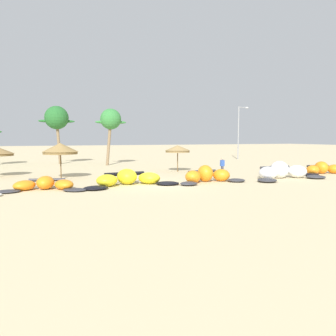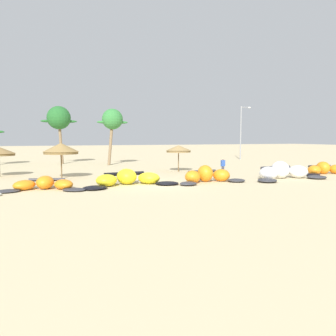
# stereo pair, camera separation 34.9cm
# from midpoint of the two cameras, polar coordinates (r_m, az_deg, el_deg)

# --- Properties ---
(ground_plane) EXTENTS (260.00, 260.00, 0.00)m
(ground_plane) POSITION_cam_midpoint_polar(r_m,az_deg,el_deg) (23.73, -2.32, -2.96)
(ground_plane) COLOR beige
(kite_left) EXTENTS (5.81, 3.38, 0.89)m
(kite_left) POSITION_cam_midpoint_polar(r_m,az_deg,el_deg) (22.87, -21.46, -2.78)
(kite_left) COLOR #333338
(kite_left) RESTS_ON ground
(kite_left_of_center) EXTENTS (7.37, 3.53, 1.16)m
(kite_left_of_center) POSITION_cam_midpoint_polar(r_m,az_deg,el_deg) (23.66, -7.42, -1.93)
(kite_left_of_center) COLOR black
(kite_left_of_center) RESTS_ON ground
(kite_center) EXTENTS (5.91, 2.84, 1.31)m
(kite_center) POSITION_cam_midpoint_polar(r_m,az_deg,el_deg) (25.15, 6.60, -1.37)
(kite_center) COLOR #333338
(kite_center) RESTS_ON ground
(kite_right_of_center) EXTENTS (7.25, 3.43, 1.47)m
(kite_right_of_center) POSITION_cam_midpoint_polar(r_m,az_deg,el_deg) (28.68, 19.35, -0.68)
(kite_right_of_center) COLOR #333338
(kite_right_of_center) RESTS_ON ground
(kite_right) EXTENTS (5.84, 2.89, 1.18)m
(kite_right) POSITION_cam_midpoint_polar(r_m,az_deg,el_deg) (33.98, 25.62, -0.20)
(kite_right) COLOR black
(kite_right) RESTS_ON ground
(beach_umbrella_middle) EXTENTS (2.94, 2.94, 3.01)m
(beach_umbrella_middle) POSITION_cam_midpoint_polar(r_m,az_deg,el_deg) (28.38, -18.89, 3.28)
(beach_umbrella_middle) COLOR brown
(beach_umbrella_middle) RESTS_ON ground
(beach_umbrella_near_palms) EXTENTS (2.57, 2.57, 2.69)m
(beach_umbrella_near_palms) POSITION_cam_midpoint_polar(r_m,az_deg,el_deg) (32.68, 1.41, 3.42)
(beach_umbrella_near_palms) COLOR brown
(beach_umbrella_near_palms) RESTS_ON ground
(person_near_kites) EXTENTS (0.36, 0.24, 1.62)m
(person_near_kites) POSITION_cam_midpoint_polar(r_m,az_deg,el_deg) (29.84, 9.27, 0.27)
(person_near_kites) COLOR #383842
(person_near_kites) RESTS_ON ground
(palm_left_of_gap) EXTENTS (4.56, 3.04, 7.59)m
(palm_left_of_gap) POSITION_cam_midpoint_polar(r_m,az_deg,el_deg) (44.81, -19.35, 8.30)
(palm_left_of_gap) COLOR #7F6647
(palm_left_of_gap) RESTS_ON ground
(palm_center_left) EXTENTS (3.90, 2.60, 7.09)m
(palm_center_left) POSITION_cam_midpoint_polar(r_m,az_deg,el_deg) (41.33, -10.38, 8.35)
(palm_center_left) COLOR #7F6647
(palm_center_left) RESTS_ON ground
(lamppost_west_center) EXTENTS (1.89, 0.24, 8.43)m
(lamppost_west_center) POSITION_cam_midpoint_polar(r_m,az_deg,el_deg) (52.86, 12.34, 6.67)
(lamppost_west_center) COLOR gray
(lamppost_west_center) RESTS_ON ground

